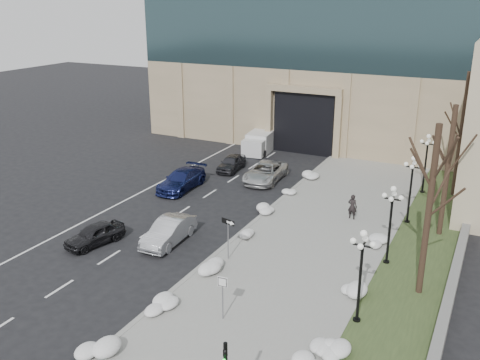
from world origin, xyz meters
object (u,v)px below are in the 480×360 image
object	(u,v)px
car_e	(232,163)
box_truck	(261,141)
car_b	(169,231)
car_a	(95,234)
lamppost_c	(411,181)
one_way_sign	(230,227)
lamppost_a	(361,264)
keep_sign	(223,289)
car_d	(265,172)
lamppost_b	(391,215)
car_c	(181,180)
lamppost_d	(426,156)
pedestrian	(352,207)

from	to	relation	value
car_e	box_truck	xyz separation A→B (m)	(-0.30, 7.01, 0.27)
car_b	car_e	distance (m)	15.13
car_a	lamppost_c	world-z (taller)	lamppost_c
one_way_sign	lamppost_a	bearing A→B (deg)	-4.47
car_e	keep_sign	world-z (taller)	keep_sign
car_b	lamppost_c	xyz separation A→B (m)	(12.74, 9.73, 2.31)
car_d	car_e	world-z (taller)	car_d
car_d	lamppost_b	xyz separation A→B (m)	(12.19, -10.28, 2.31)
car_a	lamppost_b	world-z (taller)	lamppost_b
car_b	lamppost_a	world-z (taller)	lamppost_a
lamppost_b	lamppost_c	distance (m)	6.50
car_b	one_way_sign	xyz separation A→B (m)	(4.57, -0.52, 1.39)
box_truck	lamppost_a	xyz separation A→B (m)	(16.32, -25.06, 2.13)
car_e	box_truck	world-z (taller)	box_truck
car_b	car_c	world-z (taller)	car_c
keep_sign	lamppost_d	distance (m)	22.98
car_b	car_e	world-z (taller)	car_b
lamppost_d	keep_sign	bearing A→B (deg)	-104.40
pedestrian	keep_sign	xyz separation A→B (m)	(-2.19, -14.59, 0.73)
one_way_sign	lamppost_a	size ratio (longest dim) A/B	0.55
car_d	car_e	xyz separation A→B (m)	(-3.83, 1.26, -0.09)
keep_sign	lamppost_a	distance (m)	6.46
car_e	pedestrian	world-z (taller)	pedestrian
box_truck	lamppost_a	world-z (taller)	lamppost_a
pedestrian	one_way_sign	size ratio (longest dim) A/B	0.67
keep_sign	lamppost_b	distance (m)	10.93
box_truck	lamppost_d	bearing A→B (deg)	-25.17
lamppost_a	lamppost_d	bearing A→B (deg)	90.00
car_c	box_truck	xyz separation A→B (m)	(1.03, 13.11, 0.17)
box_truck	lamppost_b	world-z (taller)	lamppost_b
car_a	car_d	size ratio (longest dim) A/B	0.71
car_e	lamppost_b	bearing A→B (deg)	-40.40
car_d	pedestrian	bearing A→B (deg)	-32.86
car_b	car_d	size ratio (longest dim) A/B	0.84
car_c	pedestrian	size ratio (longest dim) A/B	3.02
car_b	pedestrian	size ratio (longest dim) A/B	2.64
car_e	pedestrian	size ratio (longest dim) A/B	2.26
car_c	box_truck	distance (m)	13.15
lamppost_a	lamppost_c	size ratio (longest dim) A/B	1.00
lamppost_b	lamppost_d	bearing A→B (deg)	90.00
car_d	box_truck	distance (m)	9.25
pedestrian	car_d	bearing A→B (deg)	-24.25
car_d	lamppost_d	size ratio (longest dim) A/B	1.15
one_way_sign	lamppost_b	world-z (taller)	lamppost_b
car_c	lamppost_a	distance (m)	21.20
lamppost_b	keep_sign	bearing A→B (deg)	-121.74
car_d	one_way_sign	size ratio (longest dim) A/B	2.10
car_b	keep_sign	size ratio (longest dim) A/B	1.98
pedestrian	lamppost_a	size ratio (longest dim) A/B	0.37
car_c	pedestrian	world-z (taller)	pedestrian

